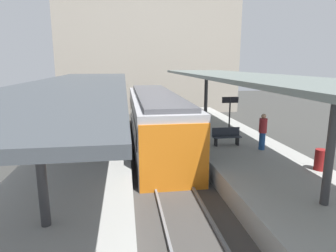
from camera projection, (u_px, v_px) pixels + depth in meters
The scene contains 14 objects.
ground_plane at pixel (168, 179), 12.78m from camera, with size 80.00×80.00×0.00m, color #383835.
platform_left at pixel (78, 173), 12.13m from camera, with size 4.40×28.00×1.00m, color #9E9E99.
platform_right at pixel (251, 164), 13.22m from camera, with size 4.40×28.00×1.00m, color #9E9E99.
track_ballast at pixel (168, 177), 12.76m from camera, with size 3.20×28.00×0.20m, color #423F3D.
rail_near_side at pixel (152, 174), 12.62m from camera, with size 0.08×28.00×0.14m, color slate.
rail_far_side at pixel (184, 172), 12.82m from camera, with size 0.08×28.00×0.14m, color slate.
commuter_train at pixel (156, 120), 17.10m from camera, with size 2.78×13.14×3.10m.
canopy_left at pixel (77, 85), 12.74m from camera, with size 4.18×21.00×3.17m.
canopy_right at pixel (243, 77), 13.78m from camera, with size 4.18×21.00×3.43m.
platform_bench at pixel (226, 136), 14.37m from camera, with size 1.40×0.41×0.86m.
platform_sign at pixel (230, 108), 15.67m from camera, with size 0.90×0.08×2.21m.
litter_bin at pixel (321, 160), 10.99m from camera, with size 0.44×0.44×0.80m, color maroon.
passenger_near_bench at pixel (263, 131), 13.53m from camera, with size 0.36×0.36×1.70m.
station_building_backdrop at pixel (149, 58), 31.10m from camera, with size 18.00×6.00×11.00m, color #A89E8E.
Camera 1 is at (-1.76, -11.88, 4.94)m, focal length 31.22 mm.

